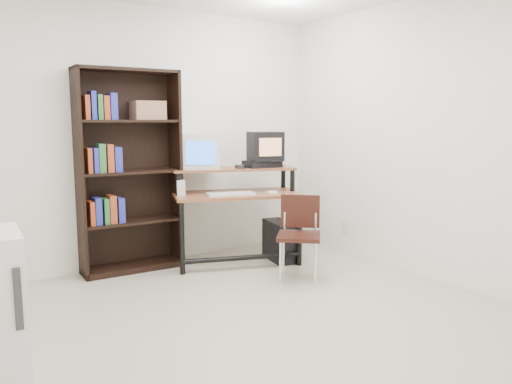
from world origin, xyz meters
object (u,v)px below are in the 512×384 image
computer_desk (236,196)px  crt_monitor (201,152)px  crt_tv (265,146)px  school_chair (299,228)px  pc_tower (279,241)px  bookshelf (128,170)px

computer_desk → crt_monitor: bearing=156.0°
crt_monitor → crt_tv: 0.68m
school_chair → crt_monitor: bearing=156.2°
computer_desk → school_chair: computer_desk is taller
crt_tv → school_chair: (-0.16, -0.79, -0.73)m
computer_desk → crt_tv: bearing=18.5°
crt_monitor → pc_tower: size_ratio=1.17×
crt_tv → bookshelf: 1.44m
crt_tv → school_chair: crt_tv is taller
pc_tower → bookshelf: size_ratio=0.23×
pc_tower → school_chair: school_chair is taller
crt_monitor → pc_tower: 1.25m
computer_desk → crt_tv: (0.37, -0.00, 0.51)m
crt_tv → pc_tower: 1.01m
crt_tv → pc_tower: crt_tv is taller
school_chair → computer_desk: bearing=146.5°
computer_desk → bookshelf: (-1.01, 0.36, 0.30)m
crt_monitor → crt_tv: crt_tv is taller
pc_tower → school_chair: size_ratio=0.58×
pc_tower → school_chair: 0.67m
crt_monitor → bookshelf: bookshelf is taller
computer_desk → school_chair: 0.85m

